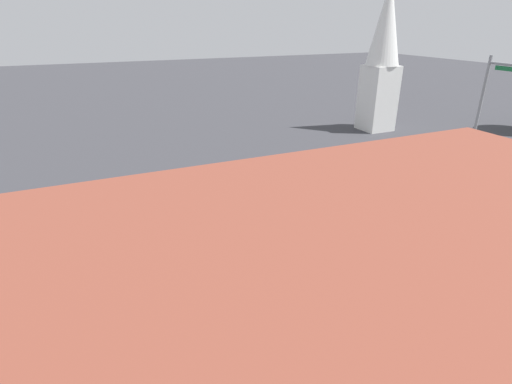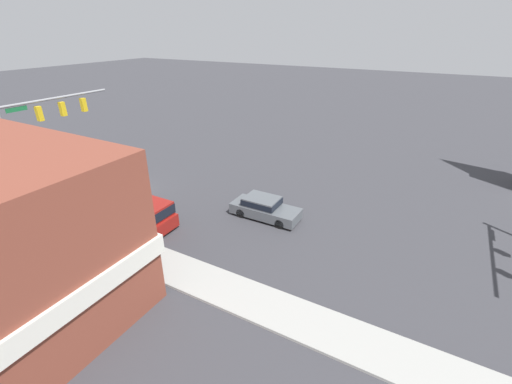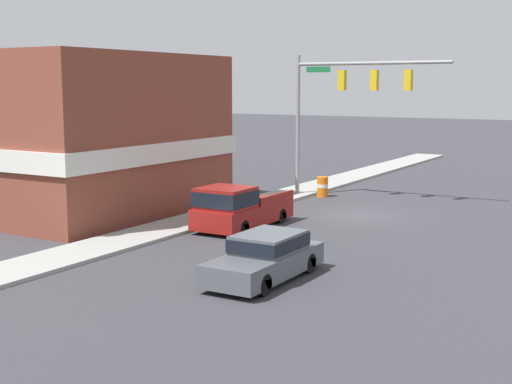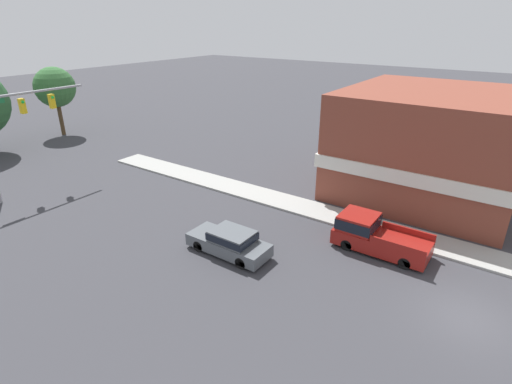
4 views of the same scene
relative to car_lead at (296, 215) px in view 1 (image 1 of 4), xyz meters
name	(u,v)px [view 1 (image 1 of 4)]	position (x,y,z in m)	size (l,w,h in m)	color
ground_plane	(43,310)	(1.80, -11.85, -0.76)	(200.00, 200.00, 0.00)	#38383D
car_lead	(296,215)	(0.00, 0.00, 0.00)	(1.87, 4.79, 1.46)	black
pickup_truck_parked	(211,302)	(5.03, -6.29, 0.17)	(2.14, 5.21, 1.91)	black
church_steeple	(383,54)	(-14.81, 17.27, 6.36)	(3.06, 3.06, 13.61)	white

